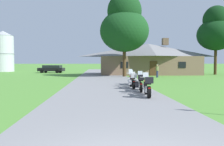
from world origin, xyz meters
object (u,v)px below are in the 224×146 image
(motorcycle_white_second_in_row, at_px, (141,83))
(motorcycle_silver_farthest_in_row, at_px, (132,78))
(tree_right_of_lodge, at_px, (216,30))
(motorcycle_orange_nearest_to_camera, at_px, (148,86))
(bystander_olive_shirt_near_lodge, at_px, (157,70))
(parked_black_suv_far_left, at_px, (52,69))
(motorcycle_red_third_in_row, at_px, (133,81))
(metal_silo_distant, at_px, (3,51))
(tree_by_lodge_front, at_px, (124,25))

(motorcycle_white_second_in_row, distance_m, motorcycle_silver_farthest_in_row, 4.24)
(motorcycle_white_second_in_row, bearing_deg, tree_right_of_lodge, 60.60)
(motorcycle_orange_nearest_to_camera, distance_m, bystander_olive_shirt_near_lodge, 17.11)
(parked_black_suv_far_left, bearing_deg, motorcycle_silver_farthest_in_row, -144.37)
(motorcycle_red_third_in_row, bearing_deg, tree_right_of_lodge, 49.89)
(parked_black_suv_far_left, bearing_deg, motorcycle_red_third_in_row, -146.96)
(metal_silo_distant, bearing_deg, parked_black_suv_far_left, -30.08)
(motorcycle_orange_nearest_to_camera, height_order, motorcycle_red_third_in_row, same)
(tree_by_lodge_front, xyz_separation_m, metal_silo_distant, (-23.10, 18.65, -2.61))
(motorcycle_orange_nearest_to_camera, height_order, parked_black_suv_far_left, parked_black_suv_far_left)
(bystander_olive_shirt_near_lodge, height_order, metal_silo_distant, metal_silo_distant)
(motorcycle_white_second_in_row, xyz_separation_m, motorcycle_red_third_in_row, (-0.26, 1.85, 0.00))
(motorcycle_orange_nearest_to_camera, bearing_deg, bystander_olive_shirt_near_lodge, 78.78)
(motorcycle_orange_nearest_to_camera, bearing_deg, parked_black_suv_far_left, 115.46)
(parked_black_suv_far_left, bearing_deg, motorcycle_orange_nearest_to_camera, -149.35)
(motorcycle_red_third_in_row, xyz_separation_m, metal_silo_distant, (-22.15, 32.56, 3.60))
(motorcycle_silver_farthest_in_row, height_order, tree_by_lodge_front, tree_by_lodge_front)
(motorcycle_silver_farthest_in_row, distance_m, tree_by_lodge_front, 13.10)
(parked_black_suv_far_left, bearing_deg, tree_by_lodge_front, -125.39)
(motorcycle_white_second_in_row, bearing_deg, parked_black_suv_far_left, 119.79)
(bystander_olive_shirt_near_lodge, xyz_separation_m, metal_silo_distant, (-27.16, 20.14, 3.26))
(motorcycle_white_second_in_row, relative_size, motorcycle_red_third_in_row, 1.00)
(motorcycle_red_third_in_row, height_order, tree_right_of_lodge, tree_right_of_lodge)
(motorcycle_red_third_in_row, height_order, parked_black_suv_far_left, parked_black_suv_far_left)
(tree_by_lodge_front, relative_size, parked_black_suv_far_left, 2.27)
(tree_right_of_lodge, relative_size, parked_black_suv_far_left, 2.22)
(motorcycle_orange_nearest_to_camera, distance_m, tree_right_of_lodge, 28.38)
(motorcycle_orange_nearest_to_camera, bearing_deg, motorcycle_red_third_in_row, 98.35)
(tree_by_lodge_front, height_order, metal_silo_distant, tree_by_lodge_front)
(motorcycle_silver_farthest_in_row, relative_size, tree_by_lodge_front, 0.19)
(motorcycle_white_second_in_row, bearing_deg, bystander_olive_shirt_near_lodge, 79.41)
(motorcycle_red_third_in_row, distance_m, tree_by_lodge_front, 15.26)
(motorcycle_white_second_in_row, distance_m, tree_right_of_lodge, 26.67)
(motorcycle_white_second_in_row, bearing_deg, motorcycle_orange_nearest_to_camera, -82.64)
(motorcycle_orange_nearest_to_camera, xyz_separation_m, metal_silo_distant, (-22.39, 36.57, 3.59))
(motorcycle_silver_farthest_in_row, xyz_separation_m, tree_by_lodge_front, (0.68, 11.51, 6.21))
(motorcycle_silver_farthest_in_row, bearing_deg, tree_right_of_lodge, 48.54)
(motorcycle_white_second_in_row, relative_size, tree_right_of_lodge, 0.19)
(tree_right_of_lodge, xyz_separation_m, tree_by_lodge_front, (-14.98, -4.87, -0.13))
(motorcycle_silver_farthest_in_row, bearing_deg, motorcycle_white_second_in_row, -88.07)
(motorcycle_white_second_in_row, bearing_deg, motorcycle_silver_farthest_in_row, 97.53)
(motorcycle_orange_nearest_to_camera, xyz_separation_m, motorcycle_silver_farthest_in_row, (0.04, 6.40, -0.01))
(motorcycle_orange_nearest_to_camera, bearing_deg, motorcycle_silver_farthest_in_row, 94.61)
(tree_by_lodge_front, distance_m, metal_silo_distant, 29.81)
(motorcycle_red_third_in_row, xyz_separation_m, motorcycle_silver_farthest_in_row, (0.28, 2.39, 0.00))
(metal_silo_distant, bearing_deg, tree_right_of_lodge, -19.89)
(motorcycle_red_third_in_row, height_order, motorcycle_silver_farthest_in_row, same)
(tree_right_of_lodge, bearing_deg, parked_black_suv_far_left, 164.78)
(motorcycle_orange_nearest_to_camera, xyz_separation_m, bystander_olive_shirt_near_lodge, (4.77, 16.43, 0.33))
(bystander_olive_shirt_near_lodge, xyz_separation_m, tree_right_of_lodge, (10.92, 6.36, 6.00))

